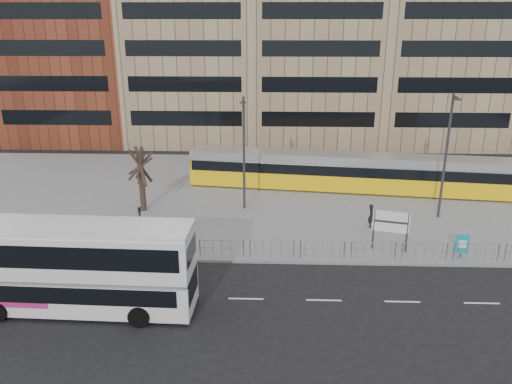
{
  "coord_description": "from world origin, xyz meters",
  "views": [
    {
      "loc": [
        -0.69,
        -26.41,
        13.66
      ],
      "look_at": [
        -1.84,
        6.0,
        2.36
      ],
      "focal_mm": 35.0,
      "sensor_mm": 36.0,
      "label": 1
    }
  ],
  "objects_px": {
    "tram": "(346,172)",
    "lamp_post_west": "(244,150)",
    "station_sign": "(391,224)",
    "ad_panel": "(462,244)",
    "double_decker_bus": "(77,265)",
    "bare_tree": "(139,143)",
    "lamp_post_east": "(446,152)",
    "traffic_light_west": "(141,225)",
    "pedestrian": "(371,216)"
  },
  "relations": [
    {
      "from": "station_sign",
      "to": "traffic_light_west",
      "type": "relative_size",
      "value": 0.82
    },
    {
      "from": "pedestrian",
      "to": "lamp_post_east",
      "type": "relative_size",
      "value": 0.19
    },
    {
      "from": "ad_panel",
      "to": "tram",
      "type": "bearing_deg",
      "value": 113.45
    },
    {
      "from": "traffic_light_west",
      "to": "lamp_post_west",
      "type": "relative_size",
      "value": 0.37
    },
    {
      "from": "lamp_post_west",
      "to": "traffic_light_west",
      "type": "bearing_deg",
      "value": -125.17
    },
    {
      "from": "tram",
      "to": "station_sign",
      "type": "bearing_deg",
      "value": -76.91
    },
    {
      "from": "double_decker_bus",
      "to": "lamp_post_east",
      "type": "bearing_deg",
      "value": 32.09
    },
    {
      "from": "tram",
      "to": "lamp_post_east",
      "type": "distance_m",
      "value": 8.96
    },
    {
      "from": "double_decker_bus",
      "to": "pedestrian",
      "type": "xyz_separation_m",
      "value": [
        16.14,
        10.56,
        -1.46
      ]
    },
    {
      "from": "double_decker_bus",
      "to": "bare_tree",
      "type": "xyz_separation_m",
      "value": [
        -0.18,
        13.12,
        2.82
      ]
    },
    {
      "from": "double_decker_bus",
      "to": "station_sign",
      "type": "relative_size",
      "value": 4.46
    },
    {
      "from": "pedestrian",
      "to": "lamp_post_west",
      "type": "relative_size",
      "value": 0.2
    },
    {
      "from": "tram",
      "to": "lamp_post_west",
      "type": "distance_m",
      "value": 9.84
    },
    {
      "from": "station_sign",
      "to": "ad_panel",
      "type": "bearing_deg",
      "value": 1.66
    },
    {
      "from": "ad_panel",
      "to": "bare_tree",
      "type": "bearing_deg",
      "value": 161.63
    },
    {
      "from": "pedestrian",
      "to": "traffic_light_west",
      "type": "bearing_deg",
      "value": 120.7
    },
    {
      "from": "pedestrian",
      "to": "traffic_light_west",
      "type": "height_order",
      "value": "traffic_light_west"
    },
    {
      "from": "traffic_light_west",
      "to": "tram",
      "type": "bearing_deg",
      "value": 40.45
    },
    {
      "from": "ad_panel",
      "to": "traffic_light_west",
      "type": "height_order",
      "value": "traffic_light_west"
    },
    {
      "from": "ad_panel",
      "to": "pedestrian",
      "type": "height_order",
      "value": "pedestrian"
    },
    {
      "from": "tram",
      "to": "bare_tree",
      "type": "relative_size",
      "value": 3.53
    },
    {
      "from": "traffic_light_west",
      "to": "ad_panel",
      "type": "bearing_deg",
      "value": -1.06
    },
    {
      "from": "double_decker_bus",
      "to": "lamp_post_east",
      "type": "relative_size",
      "value": 1.28
    },
    {
      "from": "double_decker_bus",
      "to": "traffic_light_west",
      "type": "xyz_separation_m",
      "value": [
        1.62,
        5.7,
        -0.31
      ]
    },
    {
      "from": "double_decker_bus",
      "to": "tram",
      "type": "relative_size",
      "value": 0.44
    },
    {
      "from": "tram",
      "to": "traffic_light_west",
      "type": "xyz_separation_m",
      "value": [
        -13.8,
        -12.7,
        0.44
      ]
    },
    {
      "from": "ad_panel",
      "to": "traffic_light_west",
      "type": "bearing_deg",
      "value": -178.58
    },
    {
      "from": "tram",
      "to": "lamp_post_east",
      "type": "height_order",
      "value": "lamp_post_east"
    },
    {
      "from": "bare_tree",
      "to": "station_sign",
      "type": "bearing_deg",
      "value": -20.2
    },
    {
      "from": "lamp_post_east",
      "to": "bare_tree",
      "type": "relative_size",
      "value": 1.2
    },
    {
      "from": "station_sign",
      "to": "pedestrian",
      "type": "height_order",
      "value": "station_sign"
    },
    {
      "from": "double_decker_bus",
      "to": "station_sign",
      "type": "height_order",
      "value": "double_decker_bus"
    },
    {
      "from": "double_decker_bus",
      "to": "lamp_post_east",
      "type": "height_order",
      "value": "lamp_post_east"
    },
    {
      "from": "double_decker_bus",
      "to": "pedestrian",
      "type": "distance_m",
      "value": 19.34
    },
    {
      "from": "ad_panel",
      "to": "double_decker_bus",
      "type": "bearing_deg",
      "value": -163.34
    },
    {
      "from": "pedestrian",
      "to": "bare_tree",
      "type": "bearing_deg",
      "value": 93.27
    },
    {
      "from": "ad_panel",
      "to": "lamp_post_west",
      "type": "relative_size",
      "value": 0.18
    },
    {
      "from": "traffic_light_west",
      "to": "lamp_post_east",
      "type": "bearing_deg",
      "value": 16.92
    },
    {
      "from": "tram",
      "to": "station_sign",
      "type": "relative_size",
      "value": 10.25
    },
    {
      "from": "pedestrian",
      "to": "lamp_post_west",
      "type": "distance_m",
      "value": 10.12
    },
    {
      "from": "station_sign",
      "to": "lamp_post_west",
      "type": "distance_m",
      "value": 11.87
    },
    {
      "from": "traffic_light_west",
      "to": "bare_tree",
      "type": "relative_size",
      "value": 0.42
    },
    {
      "from": "station_sign",
      "to": "traffic_light_west",
      "type": "distance_m",
      "value": 15.04
    },
    {
      "from": "station_sign",
      "to": "lamp_post_west",
      "type": "xyz_separation_m",
      "value": [
        -9.31,
        6.8,
        2.8
      ]
    },
    {
      "from": "lamp_post_west",
      "to": "lamp_post_east",
      "type": "relative_size",
      "value": 0.95
    },
    {
      "from": "station_sign",
      "to": "bare_tree",
      "type": "bearing_deg",
      "value": 173.65
    },
    {
      "from": "tram",
      "to": "lamp_post_east",
      "type": "bearing_deg",
      "value": -37.52
    },
    {
      "from": "double_decker_bus",
      "to": "ad_panel",
      "type": "relative_size",
      "value": 7.71
    },
    {
      "from": "tram",
      "to": "lamp_post_east",
      "type": "xyz_separation_m",
      "value": [
        5.93,
        -5.87,
        3.27
      ]
    },
    {
      "from": "ad_panel",
      "to": "pedestrian",
      "type": "bearing_deg",
      "value": 135.63
    }
  ]
}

